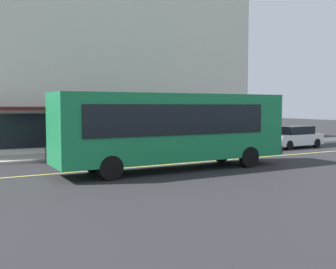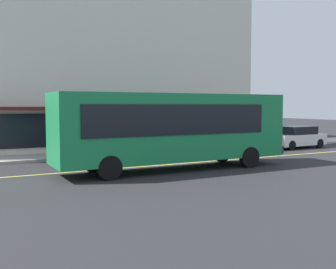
{
  "view_description": "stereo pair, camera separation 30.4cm",
  "coord_description": "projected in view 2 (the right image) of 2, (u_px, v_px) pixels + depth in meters",
  "views": [
    {
      "loc": [
        -10.11,
        -17.6,
        2.97
      ],
      "look_at": [
        -0.91,
        -0.97,
        1.6
      ],
      "focal_mm": 43.09,
      "sensor_mm": 36.0,
      "label": 1
    },
    {
      "loc": [
        -9.84,
        -17.74,
        2.97
      ],
      "look_at": [
        -0.91,
        -0.97,
        1.6
      ],
      "focal_mm": 43.09,
      "sensor_mm": 36.0,
      "label": 2
    }
  ],
  "objects": [
    {
      "name": "ground",
      "position": [
        175.0,
        164.0,
        20.45
      ],
      "size": [
        120.0,
        120.0,
        0.0
      ],
      "primitive_type": "plane",
      "color": "#28282B"
    },
    {
      "name": "sidewalk",
      "position": [
        134.0,
        152.0,
        25.12
      ],
      "size": [
        80.0,
        2.87,
        0.15
      ],
      "primitive_type": "cube",
      "color": "#B2ADA3",
      "rests_on": "ground"
    },
    {
      "name": "lane_centre_stripe",
      "position": [
        175.0,
        164.0,
        20.45
      ],
      "size": [
        36.0,
        0.16,
        0.01
      ],
      "primitive_type": "cube",
      "color": "#D8D14C",
      "rests_on": "ground"
    },
    {
      "name": "storefront_building",
      "position": [
        79.0,
        55.0,
        30.4
      ],
      "size": [
        23.48,
        12.26,
        13.56
      ],
      "color": "silver",
      "rests_on": "ground"
    },
    {
      "name": "bus",
      "position": [
        174.0,
        127.0,
        18.56
      ],
      "size": [
        11.14,
        2.64,
        3.5
      ],
      "color": "#197F47",
      "rests_on": "ground"
    },
    {
      "name": "car_black",
      "position": [
        90.0,
        148.0,
        21.24
      ],
      "size": [
        4.37,
        2.0,
        1.52
      ],
      "color": "black",
      "rests_on": "ground"
    },
    {
      "name": "car_white",
      "position": [
        297.0,
        137.0,
        28.24
      ],
      "size": [
        4.4,
        2.06,
        1.52
      ],
      "color": "white",
      "rests_on": "ground"
    },
    {
      "name": "pedestrian_waiting",
      "position": [
        55.0,
        138.0,
        22.94
      ],
      "size": [
        0.34,
        0.34,
        1.64
      ],
      "color": "black",
      "rests_on": "sidewalk"
    }
  ]
}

